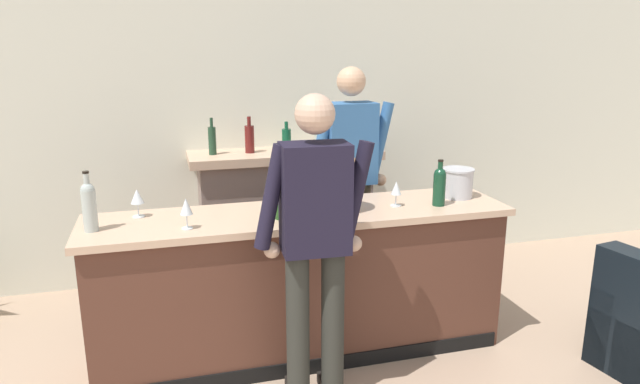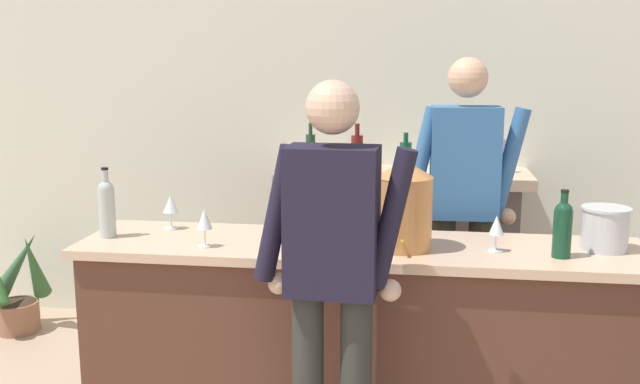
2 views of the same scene
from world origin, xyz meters
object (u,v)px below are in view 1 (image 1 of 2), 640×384
object	(u,v)px
wine_glass_mid_counter	(186,208)
copper_dispenser	(335,180)
wine_bottle_burgundy_dark	(281,197)
wine_glass_by_dispenser	(300,189)
person_customer	(315,241)
wine_glass_front_left	(319,186)
wine_glass_front_right	(137,197)
fireplace_stone	(286,214)
person_bartender	(350,179)
wine_bottle_rose_blush	(89,205)
wine_bottle_merlot_tall	(439,185)
ice_bucket_steel	(458,183)
wine_glass_back_row	(396,189)

from	to	relation	value
wine_glass_mid_counter	copper_dispenser	bearing A→B (deg)	6.08
wine_bottle_burgundy_dark	wine_glass_by_dispenser	distance (m)	0.29
person_customer	wine_glass_front_left	world-z (taller)	person_customer
person_customer	wine_glass_front_left	xyz separation A→B (m)	(0.23, 0.74, 0.11)
wine_glass_front_right	wine_glass_front_left	xyz separation A→B (m)	(1.16, 0.02, -0.01)
fireplace_stone	wine_glass_by_dispenser	world-z (taller)	fireplace_stone
person_bartender	fireplace_stone	bearing A→B (deg)	115.99
fireplace_stone	copper_dispenser	size ratio (longest dim) A/B	3.84
wine_glass_front_right	wine_glass_by_dispenser	bearing A→B (deg)	-1.81
fireplace_stone	person_customer	world-z (taller)	person_customer
person_customer	wine_glass_front_right	bearing A→B (deg)	142.27
person_customer	wine_glass_front_left	distance (m)	0.79
wine_bottle_burgundy_dark	wine_bottle_rose_blush	bearing A→B (deg)	176.93
wine_glass_mid_counter	wine_glass_front_left	xyz separation A→B (m)	(0.88, 0.34, -0.01)
person_customer	fireplace_stone	bearing A→B (deg)	82.91
fireplace_stone	wine_glass_by_dispenser	distance (m)	1.25
wine_glass_mid_counter	wine_glass_front_left	bearing A→B (deg)	20.93
person_bartender	wine_glass_by_dispenser	world-z (taller)	person_bartender
wine_glass_mid_counter	wine_glass_front_left	world-z (taller)	wine_glass_mid_counter
fireplace_stone	wine_bottle_merlot_tall	xyz separation A→B (m)	(0.74, -1.36, 0.54)
person_customer	wine_bottle_merlot_tall	world-z (taller)	person_customer
person_bartender	ice_bucket_steel	bearing A→B (deg)	-39.07
wine_bottle_merlot_tall	wine_glass_mid_counter	distance (m)	1.62
wine_bottle_rose_blush	wine_glass_back_row	size ratio (longest dim) A/B	2.08
wine_glass_by_dispenser	wine_glass_back_row	distance (m)	0.63
wine_bottle_rose_blush	wine_glass_back_row	bearing A→B (deg)	0.21
fireplace_stone	wine_glass_back_row	size ratio (longest dim) A/B	9.53
wine_glass_front_left	wine_bottle_merlot_tall	bearing A→B (deg)	-21.04
copper_dispenser	ice_bucket_steel	world-z (taller)	copper_dispenser
ice_bucket_steel	wine_bottle_rose_blush	size ratio (longest dim) A/B	0.63
wine_glass_front_right	wine_glass_mid_counter	bearing A→B (deg)	-48.59
person_customer	copper_dispenser	xyz separation A→B (m)	(0.27, 0.50, 0.21)
person_customer	wine_bottle_merlot_tall	bearing A→B (deg)	25.47
wine_bottle_merlot_tall	wine_glass_back_row	xyz separation A→B (m)	(-0.28, 0.06, -0.02)
person_bartender	wine_glass_front_right	world-z (taller)	person_bartender
wine_bottle_merlot_tall	wine_bottle_rose_blush	xyz separation A→B (m)	(-2.14, 0.05, 0.02)
fireplace_stone	person_bartender	size ratio (longest dim) A/B	0.86
fireplace_stone	person_customer	xyz separation A→B (m)	(-0.23, -1.82, 0.40)
ice_bucket_steel	wine_glass_mid_counter	size ratio (longest dim) A/B	1.22
fireplace_stone	ice_bucket_steel	world-z (taller)	fireplace_stone
ice_bucket_steel	wine_bottle_burgundy_dark	bearing A→B (deg)	-172.82
person_bartender	wine_glass_back_row	world-z (taller)	person_bartender
ice_bucket_steel	wine_glass_by_dispenser	world-z (taller)	ice_bucket_steel
wine_glass_back_row	wine_glass_front_right	bearing A→B (deg)	172.95
person_bartender	wine_glass_front_left	bearing A→B (deg)	-132.68
person_bartender	wine_bottle_rose_blush	size ratio (longest dim) A/B	5.33
copper_dispenser	wine_bottle_merlot_tall	world-z (taller)	copper_dispenser
wine_glass_by_dispenser	wine_glass_front_right	distance (m)	1.01
wine_glass_front_right	ice_bucket_steel	bearing A→B (deg)	-2.85
person_bartender	copper_dispenser	world-z (taller)	person_bartender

